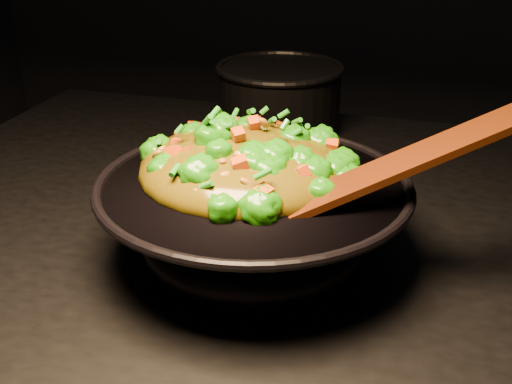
% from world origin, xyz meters
% --- Properties ---
extents(wok, '(0.46, 0.46, 0.10)m').
position_xyz_m(wok, '(-0.01, -0.12, 0.95)').
color(wok, black).
rests_on(wok, stovetop).
extents(stir_fry, '(0.31, 0.31, 0.09)m').
position_xyz_m(stir_fry, '(-0.03, -0.09, 1.04)').
color(stir_fry, '#207A08').
rests_on(stir_fry, wok).
extents(spatula, '(0.29, 0.16, 0.13)m').
position_xyz_m(spatula, '(0.17, -0.11, 1.05)').
color(spatula, '#3A1A09').
rests_on(spatula, wok).
extents(back_pot, '(0.27, 0.27, 0.12)m').
position_xyz_m(back_pot, '(-0.09, 0.32, 0.96)').
color(back_pot, black).
rests_on(back_pot, stovetop).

